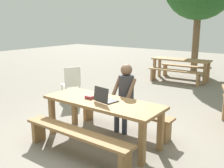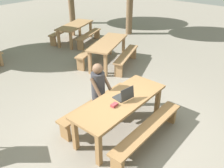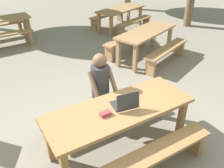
{
  "view_description": "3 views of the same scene",
  "coord_description": "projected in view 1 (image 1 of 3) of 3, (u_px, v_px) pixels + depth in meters",
  "views": [
    {
      "loc": [
        2.7,
        -3.37,
        2.08
      ],
      "look_at": [
        0.03,
        0.25,
        1.01
      ],
      "focal_mm": 41.93,
      "sensor_mm": 36.0,
      "label": 1
    },
    {
      "loc": [
        -3.08,
        -2.37,
        3.28
      ],
      "look_at": [
        0.03,
        0.25,
        1.01
      ],
      "focal_mm": 37.64,
      "sensor_mm": 36.0,
      "label": 2
    },
    {
      "loc": [
        -1.49,
        -2.25,
        2.76
      ],
      "look_at": [
        0.03,
        0.25,
        1.01
      ],
      "focal_mm": 38.22,
      "sensor_mm": 36.0,
      "label": 3
    }
  ],
  "objects": [
    {
      "name": "ground_plane",
      "position": [
        103.0,
        141.0,
        4.68
      ],
      "size": [
        30.0,
        30.0,
        0.0
      ],
      "primitive_type": "plane",
      "color": "gray"
    },
    {
      "name": "picnic_table_front",
      "position": [
        102.0,
        106.0,
        4.53
      ],
      "size": [
        2.15,
        0.8,
        0.76
      ],
      "color": "olive",
      "rests_on": "ground"
    },
    {
      "name": "bench_near",
      "position": [
        76.0,
        137.0,
        4.08
      ],
      "size": [
        2.05,
        0.3,
        0.43
      ],
      "color": "olive",
      "rests_on": "ground"
    },
    {
      "name": "bench_far",
      "position": [
        124.0,
        113.0,
        5.12
      ],
      "size": [
        2.05,
        0.3,
        0.43
      ],
      "color": "olive",
      "rests_on": "ground"
    },
    {
      "name": "laptop",
      "position": [
        105.0,
        98.0,
        4.43
      ],
      "size": [
        0.37,
        0.34,
        0.27
      ],
      "rotation": [
        0.0,
        0.0,
        2.99
      ],
      "color": "#2D2D2D",
      "rests_on": "picnic_table_front"
    },
    {
      "name": "small_pouch",
      "position": [
        89.0,
        97.0,
        4.61
      ],
      "size": [
        0.14,
        0.08,
        0.05
      ],
      "color": "#993338",
      "rests_on": "picnic_table_front"
    },
    {
      "name": "person_seated",
      "position": [
        125.0,
        93.0,
        4.97
      ],
      "size": [
        0.4,
        0.4,
        1.31
      ],
      "color": "#333847",
      "rests_on": "ground"
    },
    {
      "name": "plastic_chair",
      "position": [
        71.0,
        83.0,
        7.01
      ],
      "size": [
        0.59,
        0.59,
        0.92
      ],
      "rotation": [
        0.0,
        0.0,
        4.23
      ],
      "color": "silver",
      "rests_on": "ground"
    },
    {
      "name": "picnic_table_rear",
      "position": [
        181.0,
        62.0,
        9.41
      ],
      "size": [
        2.07,
        0.74,
        0.77
      ],
      "rotation": [
        0.0,
        0.0,
        0.04
      ],
      "color": "#9E754C",
      "rests_on": "ground"
    },
    {
      "name": "bench_rear_south",
      "position": [
        175.0,
        73.0,
        9.03
      ],
      "size": [
        1.85,
        0.37,
        0.46
      ],
      "rotation": [
        0.0,
        0.0,
        0.04
      ],
      "color": "#9E754C",
      "rests_on": "ground"
    },
    {
      "name": "bench_rear_north",
      "position": [
        186.0,
        68.0,
        9.94
      ],
      "size": [
        1.85,
        0.37,
        0.46
      ],
      "rotation": [
        0.0,
        0.0,
        0.04
      ],
      "color": "#9E754C",
      "rests_on": "ground"
    }
  ]
}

